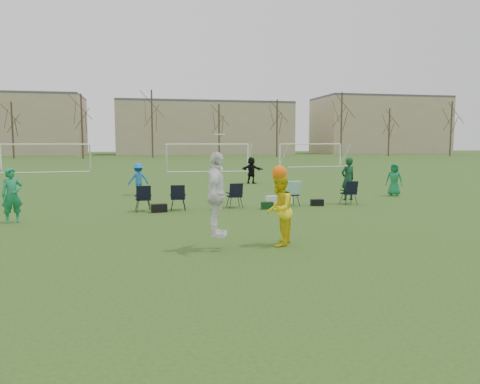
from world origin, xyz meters
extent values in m
plane|color=#2A4C17|center=(0.00, 0.00, 0.00)|extent=(260.00, 260.00, 0.00)
imported|color=#167D4D|center=(-5.82, 6.07, 0.87)|extent=(0.75, 0.65, 1.74)
imported|color=blue|center=(-1.97, 13.36, 0.77)|extent=(1.09, 0.76, 1.54)
imported|color=#147541|center=(9.97, 10.48, 0.78)|extent=(0.91, 0.86, 1.56)
imported|color=black|center=(4.88, 18.58, 0.82)|extent=(1.43, 1.42, 1.65)
imported|color=white|center=(-0.09, 1.00, 1.32)|extent=(0.77, 1.26, 2.00)
imported|color=yellow|center=(1.49, 1.17, 0.89)|extent=(1.00, 1.08, 1.77)
sphere|color=orange|center=(1.49, 1.17, 1.80)|extent=(0.35, 0.35, 0.35)
cylinder|color=white|center=(-0.02, 0.95, 2.72)|extent=(0.27, 0.27, 0.03)
imported|color=#103D23|center=(6.55, 8.22, 1.04)|extent=(0.73, 0.56, 1.78)
cube|color=black|center=(-1.20, 7.41, 0.15)|extent=(0.59, 0.38, 0.30)
cube|color=pink|center=(0.94, 7.52, 0.20)|extent=(0.36, 0.24, 0.40)
cube|color=#0E3412|center=(2.87, 7.38, 0.14)|extent=(0.47, 0.31, 0.28)
cube|color=silver|center=(3.47, 8.92, 0.16)|extent=(0.46, 0.36, 0.32)
cylinder|color=white|center=(4.19, 8.77, 0.15)|extent=(0.26, 0.26, 0.30)
cube|color=black|center=(5.09, 7.89, 0.13)|extent=(0.53, 0.31, 0.26)
cube|color=black|center=(-1.77, 7.80, 0.48)|extent=(0.65, 0.65, 0.96)
cube|color=black|center=(-0.48, 7.80, 0.48)|extent=(0.66, 0.66, 0.96)
cube|color=black|center=(1.74, 8.08, 0.48)|extent=(0.63, 0.63, 0.96)
cube|color=black|center=(4.06, 8.13, 0.48)|extent=(0.68, 0.68, 0.96)
cube|color=black|center=(6.55, 8.12, 0.48)|extent=(0.63, 0.63, 0.96)
cylinder|color=white|center=(-13.64, 33.68, 1.20)|extent=(0.12, 0.12, 2.40)
cylinder|color=white|center=(-6.36, 34.32, 1.20)|extent=(0.12, 0.12, 2.40)
cylinder|color=white|center=(-10.00, 34.00, 2.40)|extent=(7.28, 0.76, 0.12)
cylinder|color=white|center=(0.36, 32.25, 1.20)|extent=(0.12, 0.12, 2.40)
cylinder|color=white|center=(7.64, 31.75, 1.20)|extent=(0.12, 0.12, 2.40)
cylinder|color=white|center=(4.00, 32.00, 2.40)|extent=(7.29, 0.63, 0.12)
cylinder|color=white|center=(12.39, 37.49, 1.20)|extent=(0.12, 0.12, 2.40)
cylinder|color=white|center=(19.61, 38.51, 1.20)|extent=(0.12, 0.12, 2.40)
cylinder|color=white|center=(16.00, 38.00, 2.40)|extent=(7.25, 1.13, 0.12)
cylinder|color=#382B21|center=(-22.00, 71.50, 4.50)|extent=(0.28, 0.28, 9.00)
cylinder|color=#382B21|center=(-11.00, 68.50, 5.10)|extent=(0.28, 0.28, 10.20)
cylinder|color=#382B21|center=(0.00, 71.50, 5.70)|extent=(0.28, 0.28, 11.40)
cylinder|color=#382B21|center=(11.00, 68.50, 4.50)|extent=(0.28, 0.28, 9.00)
cylinder|color=#382B21|center=(22.00, 71.50, 5.10)|extent=(0.28, 0.28, 10.20)
cylinder|color=#382B21|center=(33.00, 68.50, 5.70)|extent=(0.28, 0.28, 11.40)
cylinder|color=#382B21|center=(44.00, 71.50, 4.50)|extent=(0.28, 0.28, 9.00)
cylinder|color=#382B21|center=(55.00, 68.50, 5.10)|extent=(0.28, 0.28, 10.20)
cube|color=tan|center=(12.00, 96.00, 5.50)|extent=(38.00, 16.00, 11.00)
cube|color=tan|center=(55.00, 96.00, 6.50)|extent=(30.00, 16.00, 13.00)
camera|label=1|loc=(-1.77, -9.74, 2.52)|focal=35.00mm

